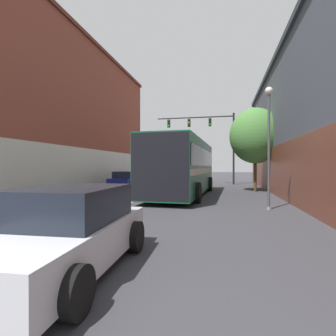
# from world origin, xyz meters

# --- Properties ---
(lane_center_line) EXTENTS (0.14, 41.01, 0.01)m
(lane_center_line) POSITION_xyz_m (0.00, 14.51, 0.00)
(lane_center_line) COLOR silver
(lane_center_line) RESTS_ON ground_plane
(building_left_brick) EXTENTS (7.87, 26.83, 12.55)m
(building_left_brick) POSITION_xyz_m (-10.26, 18.82, 6.39)
(building_left_brick) COLOR brown
(building_left_brick) RESTS_ON ground_plane
(bus) EXTENTS (3.23, 10.33, 3.24)m
(bus) POSITION_xyz_m (1.98, 14.48, 1.82)
(bus) COLOR #145133
(bus) RESTS_ON ground_plane
(hatchback_foreground) EXTENTS (2.14, 3.94, 1.40)m
(hatchback_foreground) POSITION_xyz_m (1.79, 2.73, 0.66)
(hatchback_foreground) COLOR silver
(hatchback_foreground) RESTS_ON ground_plane
(parked_car_left_near) EXTENTS (2.23, 4.68, 1.29)m
(parked_car_left_near) POSITION_xyz_m (-4.05, 20.92, 0.62)
(parked_car_left_near) COLOR navy
(parked_car_left_near) RESTS_ON ground_plane
(parked_car_left_mid) EXTENTS (2.23, 4.20, 1.44)m
(parked_car_left_mid) POSITION_xyz_m (-4.27, 26.57, 0.68)
(parked_car_left_mid) COLOR black
(parked_car_left_mid) RESTS_ON ground_plane
(traffic_signal_gantry) EXTENTS (7.67, 0.36, 6.95)m
(traffic_signal_gantry) POSITION_xyz_m (2.87, 25.00, 5.14)
(traffic_signal_gantry) COLOR black
(traffic_signal_gantry) RESTS_ON ground_plane
(street_lamp) EXTENTS (0.31, 0.31, 4.98)m
(street_lamp) POSITION_xyz_m (6.19, 10.05, 2.84)
(street_lamp) COLOR #47474C
(street_lamp) RESTS_ON ground_plane
(street_tree_near) EXTENTS (3.52, 3.16, 5.82)m
(street_tree_near) POSITION_xyz_m (6.54, 17.90, 3.88)
(street_tree_near) COLOR #4C3823
(street_tree_near) RESTS_ON ground_plane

